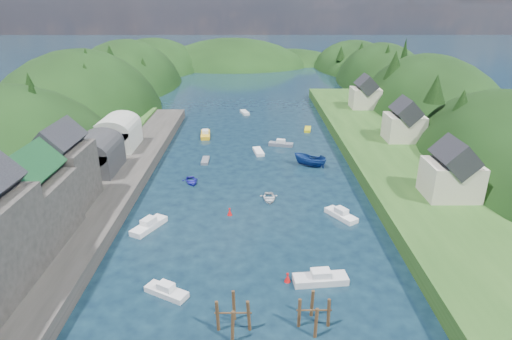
{
  "coord_description": "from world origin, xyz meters",
  "views": [
    {
      "loc": [
        -0.38,
        -32.36,
        28.1
      ],
      "look_at": [
        0.0,
        28.0,
        4.0
      ],
      "focal_mm": 30.0,
      "sensor_mm": 36.0,
      "label": 1
    }
  ],
  "objects_px": {
    "piling_cluster_far": "(314,315)",
    "piling_cluster_near": "(233,318)",
    "channel_buoy_near": "(288,278)",
    "channel_buoy_far": "(230,212)"
  },
  "relations": [
    {
      "from": "piling_cluster_far",
      "to": "channel_buoy_far",
      "type": "relative_size",
      "value": 3.26
    },
    {
      "from": "piling_cluster_far",
      "to": "channel_buoy_near",
      "type": "xyz_separation_m",
      "value": [
        -1.89,
        6.7,
        -0.75
      ]
    },
    {
      "from": "piling_cluster_near",
      "to": "channel_buoy_far",
      "type": "xyz_separation_m",
      "value": [
        -1.49,
        22.44,
        -0.86
      ]
    },
    {
      "from": "piling_cluster_far",
      "to": "piling_cluster_near",
      "type": "bearing_deg",
      "value": -176.28
    },
    {
      "from": "piling_cluster_far",
      "to": "channel_buoy_far",
      "type": "distance_m",
      "value": 23.69
    },
    {
      "from": "piling_cluster_far",
      "to": "channel_buoy_near",
      "type": "height_order",
      "value": "piling_cluster_far"
    },
    {
      "from": "channel_buoy_near",
      "to": "channel_buoy_far",
      "type": "relative_size",
      "value": 1.0
    },
    {
      "from": "piling_cluster_near",
      "to": "channel_buoy_near",
      "type": "distance_m",
      "value": 9.07
    },
    {
      "from": "piling_cluster_far",
      "to": "channel_buoy_near",
      "type": "relative_size",
      "value": 3.26
    },
    {
      "from": "piling_cluster_near",
      "to": "channel_buoy_near",
      "type": "bearing_deg",
      "value": 52.69
    }
  ]
}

